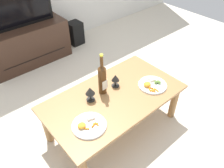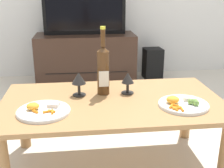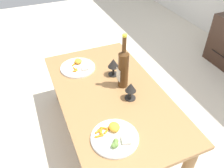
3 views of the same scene
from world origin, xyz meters
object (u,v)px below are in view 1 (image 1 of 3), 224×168
Objects in this scene: dining_table at (114,101)px; floor_speaker at (75,33)px; goblet_right at (115,79)px; dinner_plate_left at (89,125)px; tv_screen at (17,7)px; tv_stand at (27,45)px; dinner_plate_right at (152,85)px; goblet_left at (90,92)px; wine_bottle at (102,78)px.

floor_speaker is (0.67, 1.68, -0.18)m from dining_table.
goblet_right is 0.47× the size of dinner_plate_left.
tv_screen is 2.49× the size of floor_speaker.
dinner_plate_right is at bearing -75.45° from tv_stand.
dining_table is 3.55× the size of floor_speaker.
dining_table is at bearing -114.45° from floor_speaker.
goblet_right reaches higher than dining_table.
goblet_left is 0.51× the size of dinner_plate_left.
goblet_left is (-0.86, -1.58, 0.35)m from floor_speaker.
tv_screen reaches higher than dinner_plate_right.
floor_speaker is 2.74× the size of goblet_right.
dinner_plate_left is (-0.33, -0.24, -0.14)m from wine_bottle.
floor_speaker is 0.88× the size of wine_bottle.
goblet_left is 1.09× the size of goblet_right.
tv_stand is at bearing 104.55° from dinner_plate_right.
goblet_right is 0.53m from dinner_plate_left.
tv_stand is 1.86m from dinner_plate_right.
tv_screen is at bearing 92.13° from wine_bottle.
goblet_left reaches higher than dinner_plate_left.
dining_table is 3.13× the size of wine_bottle.
goblet_right reaches higher than tv_stand.
dining_table is at bearing -69.09° from wine_bottle.
tv_stand is 0.78m from floor_speaker.
wine_bottle is at bearing -87.87° from tv_screen.
dinner_plate_left is (-0.19, -0.22, -0.09)m from goblet_left.
tv_screen reaches higher than goblet_left.
dinner_plate_right is (-0.31, -1.81, 0.26)m from floor_speaker.
wine_bottle reaches higher than dinner_plate_left.
goblet_left is at bearing -175.34° from wine_bottle.
wine_bottle is 2.86× the size of goblet_left.
goblet_left reaches higher than floor_speaker.
goblet_right is at bearing -4.66° from wine_bottle.
goblet_left is 0.29m from goblet_right.
dining_table is 0.27m from goblet_left.
dinner_plate_left is (-0.47, -0.22, -0.08)m from goblet_right.
goblet_left reaches higher than dinner_plate_right.
dinner_plate_left is (-0.27, -1.79, -0.35)m from tv_screen.
dining_table is 0.40m from dinner_plate_right.
tv_stand is at bearing 97.33° from goblet_right.
floor_speaker is 1.31× the size of dinner_plate_right.
tv_stand is at bearing 178.26° from floor_speaker.
tv_screen reaches higher than wine_bottle.
floor_speaker is at bearing 1.05° from tv_screen.
wine_bottle is 0.49m from dinner_plate_right.
wine_bottle reaches higher than goblet_right.
goblet_left is (-0.09, -1.57, -0.26)m from tv_screen.
dining_table is 4.65× the size of dinner_plate_right.
dining_table is 1.16× the size of tv_stand.
goblet_left is at bearing 152.51° from dining_table.
dining_table is at bearing -27.49° from goblet_left.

